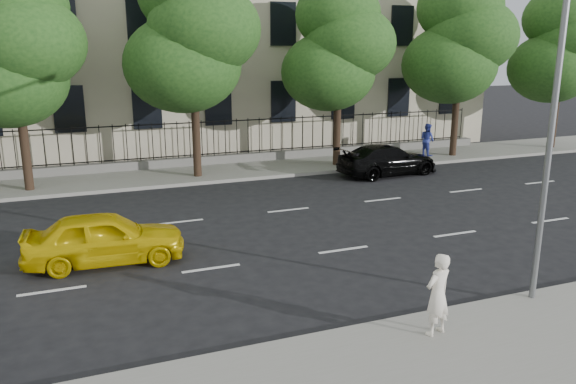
# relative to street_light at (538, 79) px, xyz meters

# --- Properties ---
(ground) EXTENTS (120.00, 120.00, 0.00)m
(ground) POSITION_rel_street_light_xyz_m (-2.50, 1.77, -5.15)
(ground) COLOR black
(ground) RESTS_ON ground
(near_sidewalk) EXTENTS (60.00, 4.00, 0.15)m
(near_sidewalk) POSITION_rel_street_light_xyz_m (-2.50, -2.23, -5.07)
(near_sidewalk) COLOR gray
(near_sidewalk) RESTS_ON ground
(far_sidewalk) EXTENTS (60.00, 4.00, 0.15)m
(far_sidewalk) POSITION_rel_street_light_xyz_m (-2.50, 15.77, -5.07)
(far_sidewalk) COLOR gray
(far_sidewalk) RESTS_ON ground
(lane_markings) EXTENTS (49.60, 4.62, 0.01)m
(lane_markings) POSITION_rel_street_light_xyz_m (-2.50, 6.52, -5.14)
(lane_markings) COLOR silver
(lane_markings) RESTS_ON ground
(iron_fence) EXTENTS (30.00, 0.50, 2.20)m
(iron_fence) POSITION_rel_street_light_xyz_m (-2.50, 17.47, -4.50)
(iron_fence) COLOR slate
(iron_fence) RESTS_ON far_sidewalk
(street_light) EXTENTS (0.25, 3.32, 8.05)m
(street_light) POSITION_rel_street_light_xyz_m (0.00, 0.00, 0.00)
(street_light) COLOR slate
(street_light) RESTS_ON near_sidewalk
(tree_b) EXTENTS (5.53, 5.12, 8.97)m
(tree_b) POSITION_rel_street_light_xyz_m (-11.46, 15.13, 0.69)
(tree_b) COLOR #382619
(tree_b) RESTS_ON far_sidewalk
(tree_c) EXTENTS (5.89, 5.50, 9.80)m
(tree_c) POSITION_rel_street_light_xyz_m (-4.46, 15.13, 1.26)
(tree_c) COLOR #382619
(tree_c) RESTS_ON far_sidewalk
(tree_d) EXTENTS (5.34, 4.94, 8.84)m
(tree_d) POSITION_rel_street_light_xyz_m (2.54, 15.13, 0.69)
(tree_d) COLOR #382619
(tree_d) RESTS_ON far_sidewalk
(tree_e) EXTENTS (5.71, 5.31, 9.46)m
(tree_e) POSITION_rel_street_light_xyz_m (9.54, 15.13, 1.05)
(tree_e) COLOR #382619
(tree_e) RESTS_ON far_sidewalk
(tree_f) EXTENTS (5.52, 5.12, 9.01)m
(tree_f) POSITION_rel_street_light_xyz_m (16.54, 15.13, 0.73)
(tree_f) COLOR #382619
(tree_f) RESTS_ON far_sidewalk
(yellow_taxi) EXTENTS (4.39, 2.00, 1.46)m
(yellow_taxi) POSITION_rel_street_light_xyz_m (-9.11, 5.74, -4.42)
(yellow_taxi) COLOR #E1C009
(yellow_taxi) RESTS_ON ground
(black_sedan) EXTENTS (5.08, 2.41, 1.43)m
(black_sedan) POSITION_rel_street_light_xyz_m (3.98, 12.59, -4.43)
(black_sedan) COLOR black
(black_sedan) RESTS_ON ground
(woman_near) EXTENTS (0.72, 0.57, 1.73)m
(woman_near) POSITION_rel_street_light_xyz_m (-3.15, -1.15, -4.13)
(woman_near) COLOR white
(woman_near) RESTS_ON near_sidewalk
(pedestrian_far) EXTENTS (0.76, 0.92, 1.73)m
(pedestrian_far) POSITION_rel_street_light_xyz_m (8.14, 15.42, -4.14)
(pedestrian_far) COLOR #2C3899
(pedestrian_far) RESTS_ON far_sidewalk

